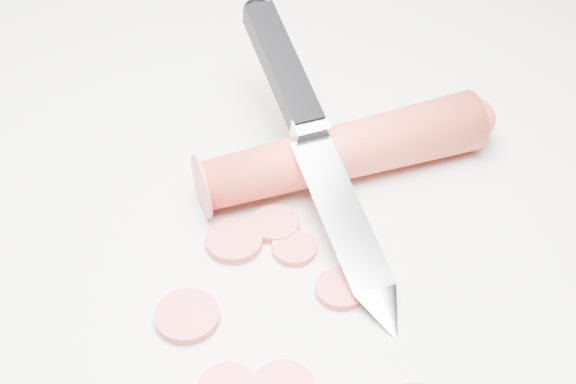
% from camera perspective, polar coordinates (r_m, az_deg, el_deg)
% --- Properties ---
extents(ground, '(2.40, 2.40, 0.00)m').
position_cam_1_polar(ground, '(0.53, 2.88, -4.24)').
color(ground, silver).
rests_on(ground, ground).
extents(carrot, '(0.17, 0.18, 0.04)m').
position_cam_1_polar(carrot, '(0.57, 3.98, 2.88)').
color(carrot, red).
rests_on(carrot, ground).
extents(carrot_slice_0, '(0.04, 0.04, 0.01)m').
position_cam_1_polar(carrot_slice_0, '(0.49, -7.19, -8.76)').
color(carrot_slice_0, '#D24A46').
rests_on(carrot_slice_0, ground).
extents(carrot_slice_2, '(0.03, 0.03, 0.01)m').
position_cam_1_polar(carrot_slice_2, '(0.54, -0.93, -2.35)').
color(carrot_slice_2, '#D24A46').
rests_on(carrot_slice_2, ground).
extents(carrot_slice_3, '(0.03, 0.03, 0.01)m').
position_cam_1_polar(carrot_slice_3, '(0.50, 3.77, -6.89)').
color(carrot_slice_3, '#D24A46').
rests_on(carrot_slice_3, ground).
extents(carrot_slice_5, '(0.04, 0.04, 0.01)m').
position_cam_1_polar(carrot_slice_5, '(0.53, -3.86, -3.51)').
color(carrot_slice_5, '#D24A46').
rests_on(carrot_slice_5, ground).
extents(carrot_slice_8, '(0.03, 0.03, 0.01)m').
position_cam_1_polar(carrot_slice_8, '(0.53, 0.43, -4.04)').
color(carrot_slice_8, '#D24A46').
rests_on(carrot_slice_8, ground).
extents(kitchen_knife, '(0.22, 0.21, 0.09)m').
position_cam_1_polar(kitchen_knife, '(0.54, 2.21, 3.33)').
color(kitchen_knife, '#B7B9BE').
rests_on(kitchen_knife, ground).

